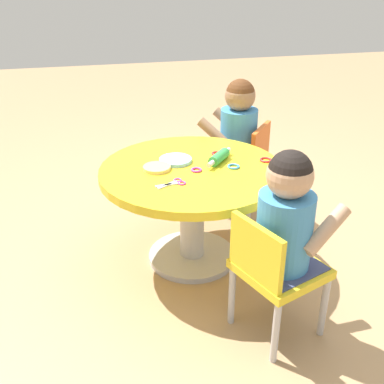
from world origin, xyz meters
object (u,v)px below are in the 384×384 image
at_px(rolling_pin, 219,157).
at_px(craft_scissors, 174,183).
at_px(seated_child_left, 287,216).
at_px(seated_child_right, 238,124).
at_px(child_chair_left, 274,270).
at_px(child_chair_right, 243,162).
at_px(craft_table, 192,192).

xyz_separation_m(rolling_pin, craft_scissors, (-0.19, 0.26, -0.02)).
height_order(seated_child_left, rolling_pin, seated_child_left).
bearing_deg(craft_scissors, seated_child_right, -38.35).
height_order(child_chair_left, seated_child_left, seated_child_left).
xyz_separation_m(seated_child_left, craft_scissors, (0.42, 0.34, -0.02)).
relative_size(child_chair_right, craft_scissors, 3.77).
relative_size(craft_table, craft_scissors, 6.10).
height_order(child_chair_right, seated_child_right, seated_child_right).
relative_size(seated_child_right, craft_scissors, 3.59).
relative_size(child_chair_left, child_chair_right, 1.00).
bearing_deg(seated_child_left, child_chair_left, 110.75).
bearing_deg(rolling_pin, seated_child_left, -172.55).
bearing_deg(child_chair_left, craft_scissors, 34.39).
height_order(seated_child_left, craft_scissors, seated_child_left).
bearing_deg(child_chair_left, rolling_pin, 3.89).
height_order(craft_table, seated_child_right, seated_child_right).
distance_m(child_chair_right, seated_child_right, 0.23).
relative_size(seated_child_left, rolling_pin, 2.72).
bearing_deg(craft_scissors, rolling_pin, -53.84).
xyz_separation_m(child_chair_right, seated_child_right, (0.03, 0.03, 0.23)).
bearing_deg(seated_child_left, craft_table, 21.24).
height_order(seated_child_right, craft_scissors, seated_child_right).
xyz_separation_m(seated_child_left, rolling_pin, (0.61, 0.08, -0.00)).
bearing_deg(craft_table, child_chair_left, -162.49).
xyz_separation_m(child_chair_left, craft_scissors, (0.44, 0.30, 0.20)).
height_order(child_chair_left, child_chair_right, same).
bearing_deg(child_chair_right, craft_table, 137.62).
bearing_deg(craft_table, seated_child_right, -38.65).
xyz_separation_m(craft_table, child_chair_left, (-0.59, -0.18, -0.07)).
relative_size(seated_child_right, rolling_pin, 2.72).
height_order(seated_child_left, child_chair_right, seated_child_left).
bearing_deg(seated_child_right, craft_table, 141.35).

